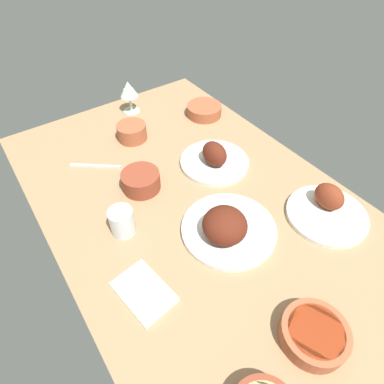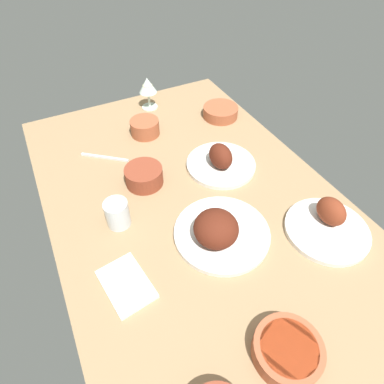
% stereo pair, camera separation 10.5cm
% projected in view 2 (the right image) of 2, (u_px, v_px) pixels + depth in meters
% --- Properties ---
extents(dining_table, '(1.40, 0.90, 0.04)m').
position_uv_depth(dining_table, '(192.00, 200.00, 1.08)').
color(dining_table, '#937551').
rests_on(dining_table, ground).
extents(plate_far_side, '(0.25, 0.25, 0.09)m').
position_uv_depth(plate_far_side, '(328.00, 223.00, 0.95)').
color(plate_far_side, silver).
rests_on(plate_far_side, dining_table).
extents(plate_near_viewer, '(0.25, 0.25, 0.10)m').
position_uv_depth(plate_near_viewer, '(221.00, 161.00, 1.15)').
color(plate_near_viewer, silver).
rests_on(plate_near_viewer, dining_table).
extents(plate_center_main, '(0.28, 0.28, 0.11)m').
position_uv_depth(plate_center_main, '(219.00, 231.00, 0.92)').
color(plate_center_main, silver).
rests_on(plate_center_main, dining_table).
extents(bowl_soup, '(0.11, 0.11, 0.06)m').
position_uv_depth(bowl_soup, '(145.00, 127.00, 1.28)').
color(bowl_soup, '#A35133').
rests_on(bowl_soup, dining_table).
extents(bowl_cream, '(0.13, 0.13, 0.06)m').
position_uv_depth(bowl_cream, '(144.00, 175.00, 1.09)').
color(bowl_cream, brown).
rests_on(bowl_cream, dining_table).
extents(bowl_sauce, '(0.15, 0.15, 0.05)m').
position_uv_depth(bowl_sauce, '(287.00, 350.00, 0.70)').
color(bowl_sauce, '#A35133').
rests_on(bowl_sauce, dining_table).
extents(bowl_pasta, '(0.15, 0.15, 0.05)m').
position_uv_depth(bowl_pasta, '(220.00, 111.00, 1.38)').
color(bowl_pasta, '#A35133').
rests_on(bowl_pasta, dining_table).
extents(wine_glass, '(0.08, 0.08, 0.14)m').
position_uv_depth(wine_glass, '(148.00, 87.00, 1.38)').
color(wine_glass, silver).
rests_on(wine_glass, dining_table).
extents(water_tumbler, '(0.07, 0.07, 0.09)m').
position_uv_depth(water_tumbler, '(118.00, 214.00, 0.95)').
color(water_tumbler, silver).
rests_on(water_tumbler, dining_table).
extents(folded_napkin, '(0.17, 0.13, 0.01)m').
position_uv_depth(folded_napkin, '(126.00, 284.00, 0.84)').
color(folded_napkin, white).
rests_on(folded_napkin, dining_table).
extents(fork_loose, '(0.12, 0.15, 0.01)m').
position_uv_depth(fork_loose, '(105.00, 157.00, 1.20)').
color(fork_loose, silver).
rests_on(fork_loose, dining_table).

